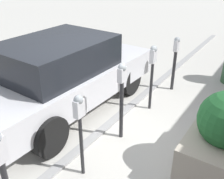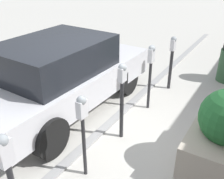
{
  "view_description": "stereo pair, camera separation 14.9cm",
  "coord_description": "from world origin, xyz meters",
  "px_view_note": "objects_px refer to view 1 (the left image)",
  "views": [
    {
      "loc": [
        -3.32,
        -2.31,
        2.92
      ],
      "look_at": [
        0.0,
        -0.09,
        0.89
      ],
      "focal_mm": 42.0,
      "sensor_mm": 36.0,
      "label": 1
    },
    {
      "loc": [
        -3.41,
        -2.18,
        2.92
      ],
      "look_at": [
        0.0,
        -0.09,
        0.89
      ],
      "focal_mm": 42.0,
      "sensor_mm": 36.0,
      "label": 2
    }
  ],
  "objects_px": {
    "parking_meter_second": "(80,119)",
    "parking_meter_middle": "(122,90)",
    "planter_box": "(223,141)",
    "parking_meter_nearest": "(4,174)",
    "parked_car_front": "(63,74)",
    "parking_meter_farthest": "(175,57)",
    "parking_meter_fourth": "(153,65)"
  },
  "relations": [
    {
      "from": "parking_meter_farthest",
      "to": "parking_meter_middle",
      "type": "bearing_deg",
      "value": 179.21
    },
    {
      "from": "parking_meter_second",
      "to": "parked_car_front",
      "type": "distance_m",
      "value": 2.01
    },
    {
      "from": "parking_meter_fourth",
      "to": "parked_car_front",
      "type": "relative_size",
      "value": 0.33
    },
    {
      "from": "parking_meter_second",
      "to": "parked_car_front",
      "type": "bearing_deg",
      "value": 50.07
    },
    {
      "from": "parking_meter_nearest",
      "to": "parking_meter_fourth",
      "type": "relative_size",
      "value": 1.08
    },
    {
      "from": "parking_meter_second",
      "to": "parking_meter_middle",
      "type": "distance_m",
      "value": 1.08
    },
    {
      "from": "parking_meter_nearest",
      "to": "parking_meter_middle",
      "type": "relative_size",
      "value": 1.06
    },
    {
      "from": "parking_meter_nearest",
      "to": "parking_meter_farthest",
      "type": "relative_size",
      "value": 1.15
    },
    {
      "from": "parking_meter_fourth",
      "to": "parked_car_front",
      "type": "distance_m",
      "value": 1.82
    },
    {
      "from": "parking_meter_fourth",
      "to": "parking_meter_second",
      "type": "bearing_deg",
      "value": -179.62
    },
    {
      "from": "parking_meter_fourth",
      "to": "parking_meter_farthest",
      "type": "height_order",
      "value": "parking_meter_fourth"
    },
    {
      "from": "parking_meter_fourth",
      "to": "planter_box",
      "type": "distance_m",
      "value": 2.04
    },
    {
      "from": "parked_car_front",
      "to": "parking_meter_second",
      "type": "bearing_deg",
      "value": -128.09
    },
    {
      "from": "parking_meter_middle",
      "to": "parking_meter_fourth",
      "type": "xyz_separation_m",
      "value": [
        1.19,
        0.01,
        0.05
      ]
    },
    {
      "from": "planter_box",
      "to": "parking_meter_nearest",
      "type": "bearing_deg",
      "value": 145.83
    },
    {
      "from": "planter_box",
      "to": "parking_meter_farthest",
      "type": "bearing_deg",
      "value": 36.35
    },
    {
      "from": "parking_meter_second",
      "to": "parked_car_front",
      "type": "height_order",
      "value": "parked_car_front"
    },
    {
      "from": "parking_meter_middle",
      "to": "planter_box",
      "type": "height_order",
      "value": "parking_meter_middle"
    },
    {
      "from": "parking_meter_middle",
      "to": "planter_box",
      "type": "xyz_separation_m",
      "value": [
        0.1,
        -1.66,
        -0.38
      ]
    },
    {
      "from": "parking_meter_farthest",
      "to": "planter_box",
      "type": "height_order",
      "value": "planter_box"
    },
    {
      "from": "parking_meter_middle",
      "to": "planter_box",
      "type": "distance_m",
      "value": 1.71
    },
    {
      "from": "parked_car_front",
      "to": "parking_meter_farthest",
      "type": "bearing_deg",
      "value": -34.82
    },
    {
      "from": "parking_meter_second",
      "to": "parking_meter_farthest",
      "type": "bearing_deg",
      "value": -0.52
    },
    {
      "from": "planter_box",
      "to": "parking_meter_fourth",
      "type": "bearing_deg",
      "value": 57.03
    },
    {
      "from": "parking_meter_fourth",
      "to": "planter_box",
      "type": "xyz_separation_m",
      "value": [
        -1.09,
        -1.68,
        -0.43
      ]
    },
    {
      "from": "parking_meter_nearest",
      "to": "parking_meter_fourth",
      "type": "bearing_deg",
      "value": 0.95
    },
    {
      "from": "parked_car_front",
      "to": "parking_meter_nearest",
      "type": "bearing_deg",
      "value": -145.84
    },
    {
      "from": "parking_meter_farthest",
      "to": "parking_meter_nearest",
      "type": "bearing_deg",
      "value": -179.85
    },
    {
      "from": "planter_box",
      "to": "parking_meter_middle",
      "type": "bearing_deg",
      "value": 93.36
    },
    {
      "from": "parking_meter_second",
      "to": "parking_meter_fourth",
      "type": "bearing_deg",
      "value": 0.38
    },
    {
      "from": "parking_meter_second",
      "to": "parking_meter_middle",
      "type": "relative_size",
      "value": 0.94
    },
    {
      "from": "parking_meter_nearest",
      "to": "parking_meter_middle",
      "type": "bearing_deg",
      "value": 1.1
    }
  ]
}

